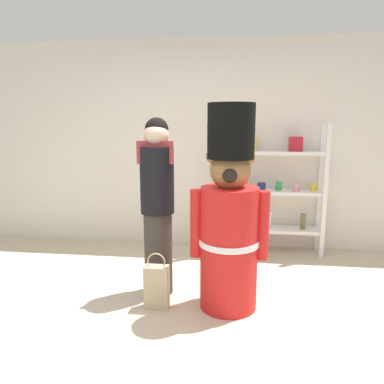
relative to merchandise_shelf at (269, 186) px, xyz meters
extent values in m
plane|color=beige|center=(-0.79, -1.98, -0.83)|extent=(6.40, 6.40, 0.00)
cube|color=silver|center=(-0.79, 0.22, 0.47)|extent=(6.40, 0.12, 2.60)
cube|color=white|center=(-0.61, -0.15, -0.04)|extent=(0.05, 0.05, 1.58)
cube|color=white|center=(0.63, -0.15, -0.04)|extent=(0.05, 0.05, 1.58)
cube|color=white|center=(-0.61, 0.15, -0.04)|extent=(0.05, 0.05, 1.58)
cube|color=white|center=(0.63, 0.15, -0.04)|extent=(0.05, 0.05, 1.58)
cube|color=white|center=(0.01, 0.00, -0.54)|extent=(1.24, 0.30, 0.04)
cube|color=white|center=(0.01, 0.00, -0.07)|extent=(1.24, 0.30, 0.04)
cube|color=white|center=(0.01, 0.00, 0.41)|extent=(1.24, 0.30, 0.04)
cylinder|color=blue|center=(-0.51, 0.00, 0.01)|extent=(0.08, 0.08, 0.11)
cylinder|color=red|center=(-0.30, 0.02, 0.00)|extent=(0.08, 0.08, 0.09)
cylinder|color=navy|center=(-0.09, -0.02, 0.00)|extent=(0.10, 0.10, 0.09)
cylinder|color=green|center=(0.11, 0.00, 0.00)|extent=(0.07, 0.07, 0.10)
cylinder|color=pink|center=(0.32, -0.03, 0.00)|extent=(0.09, 0.09, 0.09)
cylinder|color=yellow|center=(0.52, 0.00, 0.00)|extent=(0.08, 0.08, 0.09)
cylinder|color=#B27226|center=(-0.40, 0.02, -0.42)|extent=(0.06, 0.06, 0.21)
cylinder|color=silver|center=(0.01, -0.01, -0.42)|extent=(0.06, 0.06, 0.21)
cylinder|color=#596B33|center=(0.42, -0.02, -0.43)|extent=(0.06, 0.06, 0.19)
cube|color=gold|center=(-0.27, 0.00, 0.52)|extent=(0.20, 0.16, 0.18)
cube|color=#B21E2D|center=(0.29, 0.00, 0.51)|extent=(0.15, 0.12, 0.17)
cylinder|color=red|center=(-0.45, -1.50, -0.29)|extent=(0.49, 0.49, 1.07)
cylinder|color=white|center=(-0.45, -1.50, -0.23)|extent=(0.51, 0.51, 0.05)
sphere|color=olive|center=(-0.45, -1.50, 0.38)|extent=(0.34, 0.34, 0.34)
sphere|color=olive|center=(-0.59, -1.50, 0.49)|extent=(0.12, 0.12, 0.12)
sphere|color=olive|center=(-0.31, -1.50, 0.49)|extent=(0.12, 0.12, 0.12)
cylinder|color=black|center=(-0.45, -1.50, 0.70)|extent=(0.39, 0.39, 0.45)
cylinder|color=red|center=(-0.73, -1.50, -0.08)|extent=(0.11, 0.11, 0.59)
cylinder|color=red|center=(-0.17, -1.50, -0.08)|extent=(0.11, 0.11, 0.59)
sphere|color=black|center=(-0.45, -1.65, 0.36)|extent=(0.12, 0.12, 0.12)
cylinder|color=#38332D|center=(-1.11, -1.30, -0.44)|extent=(0.26, 0.26, 0.78)
cylinder|color=black|center=(-1.11, -1.30, 0.26)|extent=(0.31, 0.31, 0.60)
sphere|color=beige|center=(-1.11, -1.30, 0.66)|extent=(0.22, 0.22, 0.22)
cube|color=#993338|center=(-1.11, -1.36, 0.51)|extent=(0.32, 0.04, 0.20)
sphere|color=black|center=(-1.11, -1.28, 0.71)|extent=(0.21, 0.21, 0.21)
cube|color=#C1AD89|center=(-1.06, -1.60, -0.64)|extent=(0.21, 0.11, 0.38)
torus|color=#C1AD89|center=(-1.06, -1.60, -0.40)|extent=(0.16, 0.01, 0.16)
camera|label=1|loc=(-0.39, -4.56, 0.78)|focal=34.88mm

